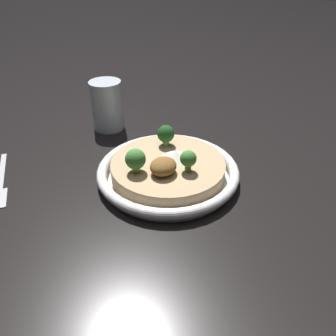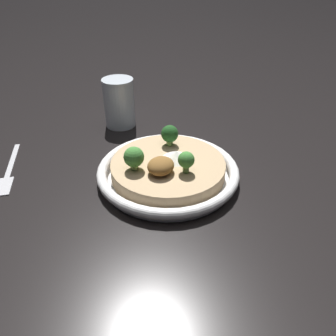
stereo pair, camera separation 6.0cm
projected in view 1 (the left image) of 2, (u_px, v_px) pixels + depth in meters
ground_plane at (168, 178)px, 0.62m from camera, size 6.00×6.00×0.00m
risotto_bowl at (168, 170)px, 0.61m from camera, size 0.26×0.26×0.04m
cheese_sprinkle at (175, 154)px, 0.60m from camera, size 0.05×0.05×0.02m
crispy_onion_garnish at (163, 166)px, 0.56m from camera, size 0.05×0.04×0.03m
broccoli_front_left at (188, 159)px, 0.56m from camera, size 0.03×0.03×0.04m
broccoli_right at (166, 134)px, 0.64m from camera, size 0.03×0.03×0.04m
broccoli_left at (135, 160)px, 0.56m from camera, size 0.04×0.04×0.04m
drinking_glass at (107, 105)px, 0.76m from camera, size 0.07×0.07×0.11m
fork_utensil at (0, 184)px, 0.60m from camera, size 0.14×0.15×0.00m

